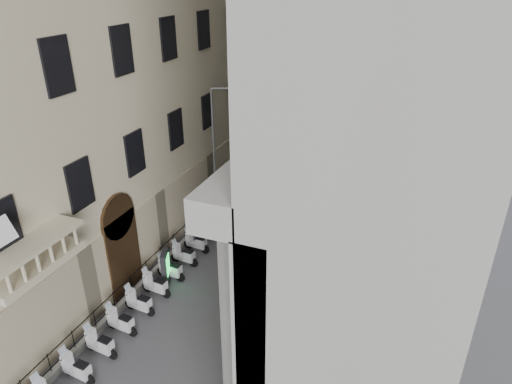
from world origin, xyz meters
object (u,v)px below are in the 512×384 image
info_kiosk (166,268)px  pedestrian_b (342,178)px  street_lamp (219,142)px  pedestrian_a (272,219)px  security_tent (269,139)px

info_kiosk → pedestrian_b: 16.38m
street_lamp → pedestrian_a: bearing=-38.4°
info_kiosk → pedestrian_a: 7.86m
info_kiosk → pedestrian_b: info_kiosk is taller
info_kiosk → pedestrian_a: info_kiosk is taller
pedestrian_a → pedestrian_b: pedestrian_a is taller
street_lamp → pedestrian_a: (4.10, -1.15, -4.29)m
info_kiosk → pedestrian_b: (6.23, 15.15, -0.14)m
info_kiosk → pedestrian_a: size_ratio=1.03×
street_lamp → pedestrian_b: (6.86, 6.95, -4.40)m
pedestrian_b → security_tent: bearing=24.8°
security_tent → street_lamp: street_lamp is taller
info_kiosk → pedestrian_a: (3.47, 7.05, -0.04)m
security_tent → pedestrian_a: security_tent is taller
security_tent → info_kiosk: 16.95m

